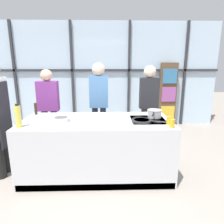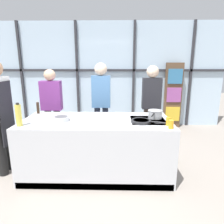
{
  "view_description": "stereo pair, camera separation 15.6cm",
  "coord_description": "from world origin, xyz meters",
  "px_view_note": "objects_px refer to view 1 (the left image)",
  "views": [
    {
      "loc": [
        0.15,
        -2.94,
        1.73
      ],
      "look_at": [
        0.24,
        0.1,
        0.98
      ],
      "focal_mm": 32.0,
      "sensor_mm": 36.0,
      "label": 1
    },
    {
      "loc": [
        0.31,
        -2.94,
        1.73
      ],
      "look_at": [
        0.24,
        0.1,
        0.98
      ],
      "focal_mm": 32.0,
      "sensor_mm": 36.0,
      "label": 2
    }
  ],
  "objects_px": {
    "white_plate": "(62,117)",
    "juice_glass_near": "(172,123)",
    "spectator_far_left": "(49,105)",
    "pepper_grinder": "(36,109)",
    "frying_pan": "(142,121)",
    "oil_bottle": "(18,116)",
    "juice_glass_far": "(169,121)",
    "spectator_center_right": "(149,101)",
    "mixing_bowl": "(61,119)",
    "saucepan": "(154,113)",
    "spectator_center_left": "(99,99)"
  },
  "relations": [
    {
      "from": "white_plate",
      "to": "juice_glass_near",
      "type": "relative_size",
      "value": 1.94
    },
    {
      "from": "spectator_far_left",
      "to": "juice_glass_near",
      "type": "xyz_separation_m",
      "value": [
        2.03,
        -1.38,
        0.02
      ]
    },
    {
      "from": "pepper_grinder",
      "to": "juice_glass_near",
      "type": "distance_m",
      "value": 2.21
    },
    {
      "from": "frying_pan",
      "to": "white_plate",
      "type": "distance_m",
      "value": 1.28
    },
    {
      "from": "oil_bottle",
      "to": "frying_pan",
      "type": "bearing_deg",
      "value": 6.72
    },
    {
      "from": "spectator_far_left",
      "to": "white_plate",
      "type": "bearing_deg",
      "value": 118.24
    },
    {
      "from": "spectator_far_left",
      "to": "juice_glass_far",
      "type": "xyz_separation_m",
      "value": [
        2.03,
        -1.24,
        0.02
      ]
    },
    {
      "from": "spectator_far_left",
      "to": "pepper_grinder",
      "type": "relative_size",
      "value": 7.28
    },
    {
      "from": "white_plate",
      "to": "juice_glass_far",
      "type": "distance_m",
      "value": 1.66
    },
    {
      "from": "pepper_grinder",
      "to": "juice_glass_near",
      "type": "bearing_deg",
      "value": -20.38
    },
    {
      "from": "spectator_far_left",
      "to": "pepper_grinder",
      "type": "height_order",
      "value": "spectator_far_left"
    },
    {
      "from": "spectator_center_right",
      "to": "pepper_grinder",
      "type": "xyz_separation_m",
      "value": [
        -2.04,
        -0.61,
        -0.01
      ]
    },
    {
      "from": "juice_glass_far",
      "to": "mixing_bowl",
      "type": "bearing_deg",
      "value": 172.96
    },
    {
      "from": "saucepan",
      "to": "juice_glass_near",
      "type": "distance_m",
      "value": 0.53
    },
    {
      "from": "white_plate",
      "to": "oil_bottle",
      "type": "distance_m",
      "value": 0.7
    },
    {
      "from": "spectator_center_left",
      "to": "pepper_grinder",
      "type": "bearing_deg",
      "value": 30.19
    },
    {
      "from": "spectator_center_right",
      "to": "juice_glass_near",
      "type": "xyz_separation_m",
      "value": [
        0.03,
        -1.38,
        -0.05
      ]
    },
    {
      "from": "frying_pan",
      "to": "white_plate",
      "type": "xyz_separation_m",
      "value": [
        -1.24,
        0.3,
        -0.01
      ]
    },
    {
      "from": "spectator_center_right",
      "to": "pepper_grinder",
      "type": "height_order",
      "value": "spectator_center_right"
    },
    {
      "from": "frying_pan",
      "to": "juice_glass_far",
      "type": "height_order",
      "value": "juice_glass_far"
    },
    {
      "from": "juice_glass_near",
      "to": "juice_glass_far",
      "type": "xyz_separation_m",
      "value": [
        0.0,
        0.14,
        0.0
      ]
    },
    {
      "from": "oil_bottle",
      "to": "juice_glass_near",
      "type": "xyz_separation_m",
      "value": [
        2.06,
        -0.07,
        -0.1
      ]
    },
    {
      "from": "juice_glass_far",
      "to": "frying_pan",
      "type": "bearing_deg",
      "value": 159.94
    },
    {
      "from": "saucepan",
      "to": "white_plate",
      "type": "distance_m",
      "value": 1.49
    },
    {
      "from": "spectator_center_right",
      "to": "mixing_bowl",
      "type": "distance_m",
      "value": 1.85
    },
    {
      "from": "saucepan",
      "to": "spectator_far_left",
      "type": "bearing_deg",
      "value": 155.92
    },
    {
      "from": "spectator_center_left",
      "to": "mixing_bowl",
      "type": "distance_m",
      "value": 1.17
    },
    {
      "from": "saucepan",
      "to": "spectator_center_left",
      "type": "bearing_deg",
      "value": 136.93
    },
    {
      "from": "mixing_bowl",
      "to": "juice_glass_far",
      "type": "distance_m",
      "value": 1.57
    },
    {
      "from": "white_plate",
      "to": "spectator_center_right",
      "type": "bearing_deg",
      "value": 27.12
    },
    {
      "from": "spectator_far_left",
      "to": "frying_pan",
      "type": "height_order",
      "value": "spectator_far_left"
    },
    {
      "from": "frying_pan",
      "to": "juice_glass_near",
      "type": "bearing_deg",
      "value": -37.12
    },
    {
      "from": "spectator_far_left",
      "to": "frying_pan",
      "type": "distance_m",
      "value": 2.01
    },
    {
      "from": "frying_pan",
      "to": "spectator_far_left",
      "type": "bearing_deg",
      "value": 146.55
    },
    {
      "from": "saucepan",
      "to": "juice_glass_near",
      "type": "relative_size",
      "value": 3.44
    },
    {
      "from": "pepper_grinder",
      "to": "juice_glass_far",
      "type": "relative_size",
      "value": 1.9
    },
    {
      "from": "spectator_far_left",
      "to": "frying_pan",
      "type": "relative_size",
      "value": 3.17
    },
    {
      "from": "spectator_center_left",
      "to": "oil_bottle",
      "type": "relative_size",
      "value": 5.34
    },
    {
      "from": "spectator_center_left",
      "to": "pepper_grinder",
      "type": "xyz_separation_m",
      "value": [
        -1.04,
        -0.61,
        -0.04
      ]
    },
    {
      "from": "spectator_center_right",
      "to": "pepper_grinder",
      "type": "distance_m",
      "value": 2.13
    },
    {
      "from": "spectator_far_left",
      "to": "mixing_bowl",
      "type": "distance_m",
      "value": 1.15
    },
    {
      "from": "spectator_center_left",
      "to": "saucepan",
      "type": "distance_m",
      "value": 1.26
    },
    {
      "from": "frying_pan",
      "to": "pepper_grinder",
      "type": "distance_m",
      "value": 1.79
    },
    {
      "from": "spectator_center_left",
      "to": "spectator_center_right",
      "type": "relative_size",
      "value": 1.03
    },
    {
      "from": "oil_bottle",
      "to": "juice_glass_far",
      "type": "height_order",
      "value": "oil_bottle"
    },
    {
      "from": "oil_bottle",
      "to": "pepper_grinder",
      "type": "height_order",
      "value": "oil_bottle"
    },
    {
      "from": "spectator_far_left",
      "to": "white_plate",
      "type": "distance_m",
      "value": 0.91
    },
    {
      "from": "pepper_grinder",
      "to": "juice_glass_near",
      "type": "xyz_separation_m",
      "value": [
        2.07,
        -0.77,
        -0.04
      ]
    },
    {
      "from": "saucepan",
      "to": "oil_bottle",
      "type": "distance_m",
      "value": 2.0
    },
    {
      "from": "mixing_bowl",
      "to": "juice_glass_far",
      "type": "relative_size",
      "value": 2.11
    }
  ]
}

